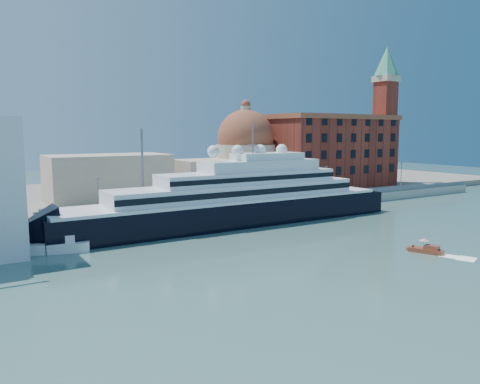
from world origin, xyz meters
TOP-DOWN VIEW (x-y plane):
  - ground at (0.00, 0.00)m, footprint 400.00×400.00m
  - quay at (0.00, 34.00)m, footprint 180.00×10.00m
  - land at (0.00, 75.00)m, footprint 260.00×72.00m
  - quay_fence at (0.00, 29.50)m, footprint 180.00×0.10m
  - superyacht at (-6.80, 23.00)m, footprint 85.65×11.87m
  - service_barge at (-41.57, 19.30)m, footprint 14.29×8.24m
  - water_taxi at (10.90, -14.42)m, footprint 3.50×5.52m
  - warehouse at (52.00, 52.00)m, footprint 43.00×19.00m
  - campanile at (76.00, 52.00)m, footprint 8.40×8.40m
  - church at (6.39, 57.72)m, footprint 66.00×18.00m
  - lamp_posts at (-12.67, 32.27)m, footprint 120.80×2.40m

SIDE VIEW (x-z plane):
  - ground at x=0.00m, z-range 0.00..0.00m
  - water_taxi at x=10.90m, z-range -0.65..1.84m
  - service_barge at x=-41.57m, z-range -0.65..2.40m
  - land at x=0.00m, z-range 0.00..2.00m
  - quay at x=0.00m, z-range 0.00..2.50m
  - quay_fence at x=0.00m, z-range 2.50..3.70m
  - superyacht at x=-6.80m, z-range -8.38..17.22m
  - lamp_posts at x=-12.67m, z-range 0.84..18.84m
  - church at x=6.39m, z-range -1.84..23.66m
  - warehouse at x=52.00m, z-range 2.16..25.41m
  - campanile at x=76.00m, z-range 5.26..52.26m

